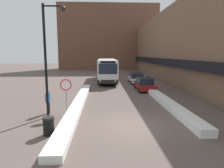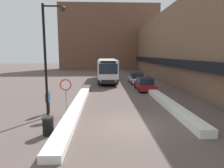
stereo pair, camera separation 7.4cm
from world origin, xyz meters
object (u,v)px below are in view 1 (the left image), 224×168
at_px(street_lamp, 49,50).
at_px(city_bus, 107,69).
at_px(pedestrian, 48,100).
at_px(trash_bin, 49,126).
at_px(stop_sign, 66,89).
at_px(parked_car_middle, 136,78).
at_px(parked_car_front, 144,84).

bearing_deg(street_lamp, city_bus, 77.21).
height_order(pedestrian, trash_bin, pedestrian).
xyz_separation_m(pedestrian, trash_bin, (1.02, -3.79, -0.53)).
bearing_deg(pedestrian, stop_sign, -105.66).
bearing_deg(trash_bin, city_bus, 80.59).
distance_m(pedestrian, trash_bin, 3.96).
distance_m(city_bus, pedestrian, 17.64).
distance_m(stop_sign, street_lamp, 2.77).
relative_size(parked_car_middle, stop_sign, 1.74).
bearing_deg(stop_sign, street_lamp, -163.56).
xyz_separation_m(city_bus, parked_car_middle, (4.16, -2.49, -1.11)).
bearing_deg(street_lamp, parked_car_middle, 61.80).
xyz_separation_m(stop_sign, street_lamp, (-0.92, -0.27, 2.59)).
distance_m(city_bus, parked_car_front, 9.22).
relative_size(city_bus, parked_car_front, 2.77).
bearing_deg(street_lamp, stop_sign, 16.44).
distance_m(street_lamp, trash_bin, 5.00).
xyz_separation_m(parked_car_middle, stop_sign, (-7.28, -15.03, 1.11)).
xyz_separation_m(city_bus, pedestrian, (-4.48, -17.04, -0.80)).
relative_size(city_bus, street_lamp, 1.73).
bearing_deg(parked_car_front, trash_bin, -120.99).
distance_m(parked_car_middle, pedestrian, 16.92).
relative_size(parked_car_middle, street_lamp, 0.60).
xyz_separation_m(parked_car_front, street_lamp, (-8.21, -9.64, 3.69)).
bearing_deg(parked_car_front, street_lamp, -130.40).
bearing_deg(parked_car_middle, street_lamp, -118.20).
bearing_deg(parked_car_middle, pedestrian, -120.70).
bearing_deg(pedestrian, street_lamp, -146.13).
bearing_deg(trash_bin, parked_car_middle, 67.45).
bearing_deg(city_bus, stop_sign, -100.09).
bearing_deg(trash_bin, stop_sign, 84.28).
xyz_separation_m(city_bus, trash_bin, (-3.45, -20.83, -1.33)).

